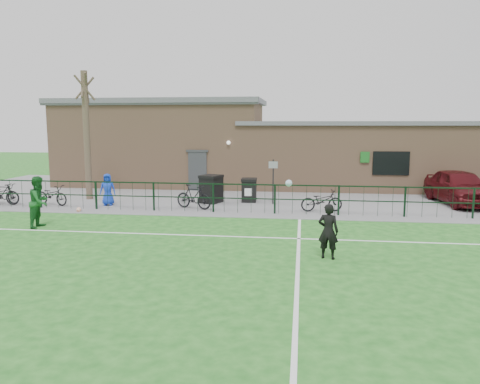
# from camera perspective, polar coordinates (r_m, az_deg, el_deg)

# --- Properties ---
(ground) EXTENTS (90.00, 90.00, 0.00)m
(ground) POSITION_cam_1_polar(r_m,az_deg,el_deg) (11.19, -3.47, -10.30)
(ground) COLOR #1D5E1B
(ground) RESTS_ON ground
(paving_strip) EXTENTS (34.00, 13.00, 0.02)m
(paving_strip) POSITION_cam_1_polar(r_m,az_deg,el_deg) (24.26, 2.67, -0.15)
(paving_strip) COLOR slate
(paving_strip) RESTS_ON ground
(pitch_line_touch) EXTENTS (28.00, 0.10, 0.01)m
(pitch_line_touch) POSITION_cam_1_polar(r_m,az_deg,el_deg) (18.67, 1.15, -2.71)
(pitch_line_touch) COLOR white
(pitch_line_touch) RESTS_ON ground
(pitch_line_mid) EXTENTS (28.00, 0.10, 0.01)m
(pitch_line_mid) POSITION_cam_1_polar(r_m,az_deg,el_deg) (14.98, -0.51, -5.46)
(pitch_line_mid) COLOR white
(pitch_line_mid) RESTS_ON ground
(pitch_line_perp) EXTENTS (0.10, 16.00, 0.01)m
(pitch_line_perp) POSITION_cam_1_polar(r_m,az_deg,el_deg) (11.00, 7.00, -10.66)
(pitch_line_perp) COLOR white
(pitch_line_perp) RESTS_ON ground
(perimeter_fence) EXTENTS (28.00, 0.10, 1.20)m
(perimeter_fence) POSITION_cam_1_polar(r_m,az_deg,el_deg) (18.76, 1.22, -0.81)
(perimeter_fence) COLOR black
(perimeter_fence) RESTS_ON ground
(bare_tree) EXTENTS (0.30, 0.30, 6.00)m
(bare_tree) POSITION_cam_1_polar(r_m,az_deg,el_deg) (23.21, -18.18, 6.48)
(bare_tree) COLOR #4B3B2D
(bare_tree) RESTS_ON ground
(wheelie_bin_left) EXTENTS (1.03, 1.10, 1.17)m
(wheelie_bin_left) POSITION_cam_1_polar(r_m,az_deg,el_deg) (21.22, -3.52, 0.26)
(wheelie_bin_left) COLOR black
(wheelie_bin_left) RESTS_ON paving_strip
(wheelie_bin_right) EXTENTS (0.70, 0.78, 0.99)m
(wheelie_bin_right) POSITION_cam_1_polar(r_m,az_deg,el_deg) (21.47, 1.12, 0.12)
(wheelie_bin_right) COLOR black
(wheelie_bin_right) RESTS_ON paving_strip
(sign_post) EXTENTS (0.07, 0.07, 2.00)m
(sign_post) POSITION_cam_1_polar(r_m,az_deg,el_deg) (20.81, 4.06, 1.24)
(sign_post) COLOR black
(sign_post) RESTS_ON paving_strip
(car_maroon) EXTENTS (2.35, 4.74, 1.55)m
(car_maroon) POSITION_cam_1_polar(r_m,az_deg,el_deg) (23.01, 25.17, 0.58)
(car_maroon) COLOR #4C0D12
(car_maroon) RESTS_ON paving_strip
(bicycle_a) EXTENTS (1.74, 0.71, 0.89)m
(bicycle_a) POSITION_cam_1_polar(r_m,az_deg,el_deg) (23.55, -26.98, -0.18)
(bicycle_a) COLOR black
(bicycle_a) RESTS_ON paving_strip
(bicycle_b) EXTENTS (1.65, 0.51, 0.99)m
(bicycle_b) POSITION_cam_1_polar(r_m,az_deg,el_deg) (23.16, -27.06, -0.20)
(bicycle_b) COLOR black
(bicycle_b) RESTS_ON paving_strip
(bicycle_c) EXTENTS (1.79, 1.02, 0.89)m
(bicycle_c) POSITION_cam_1_polar(r_m,az_deg,el_deg) (22.20, -21.96, -0.34)
(bicycle_c) COLOR black
(bicycle_c) RESTS_ON paving_strip
(bicycle_d) EXTENTS (1.76, 1.07, 1.02)m
(bicycle_d) POSITION_cam_1_polar(r_m,az_deg,el_deg) (19.77, -5.67, -0.58)
(bicycle_d) COLOR black
(bicycle_d) RESTS_ON paving_strip
(bicycle_e) EXTENTS (1.78, 0.90, 0.89)m
(bicycle_e) POSITION_cam_1_polar(r_m,az_deg,el_deg) (19.37, 9.92, -1.04)
(bicycle_e) COLOR black
(bicycle_e) RESTS_ON paving_strip
(spectator_child) EXTENTS (0.77, 0.60, 1.40)m
(spectator_child) POSITION_cam_1_polar(r_m,az_deg,el_deg) (21.31, -15.84, 0.30)
(spectator_child) COLOR #143AC3
(spectator_child) RESTS_ON paving_strip
(goalkeeper_kick) EXTENTS (1.55, 2.99, 1.79)m
(goalkeeper_kick) POSITION_cam_1_polar(r_m,az_deg,el_deg) (12.74, 10.51, -4.48)
(goalkeeper_kick) COLOR black
(goalkeeper_kick) RESTS_ON ground
(outfield_player) EXTENTS (0.68, 0.87, 1.79)m
(outfield_player) POSITION_cam_1_polar(r_m,az_deg,el_deg) (17.64, -23.26, -1.10)
(outfield_player) COLOR #1A5B23
(outfield_player) RESTS_ON ground
(ball_ground) EXTENTS (0.20, 0.20, 0.20)m
(ball_ground) POSITION_cam_1_polar(r_m,az_deg,el_deg) (20.22, -19.05, -2.04)
(ball_ground) COLOR white
(ball_ground) RESTS_ON ground
(clubhouse) EXTENTS (24.25, 5.40, 4.96)m
(clubhouse) POSITION_cam_1_polar(r_m,az_deg,el_deg) (27.10, 1.40, 5.45)
(clubhouse) COLOR #A87E5E
(clubhouse) RESTS_ON ground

